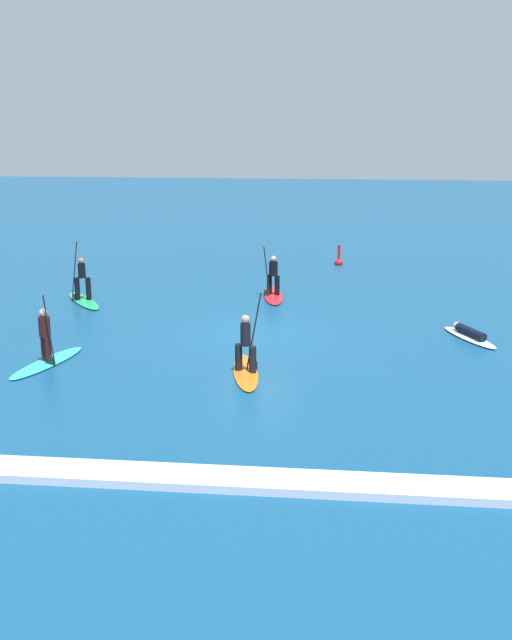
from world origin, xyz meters
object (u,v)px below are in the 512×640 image
(surfer_on_green_board, at_px, (83,293))
(surfer_on_orange_board, at_px, (246,359))
(surfer_on_white_board, at_px, (469,335))
(marker_buoy, at_px, (339,261))
(surfer_on_red_board, at_px, (273,287))
(surfer_on_teal_board, at_px, (46,351))

(surfer_on_green_board, distance_m, surfer_on_orange_board, 10.53)
(surfer_on_white_board, relative_size, marker_buoy, 2.49)
(marker_buoy, bearing_deg, surfer_on_red_board, -111.48)
(surfer_on_orange_board, xyz_separation_m, marker_buoy, (2.69, 16.05, -0.23))
(surfer_on_white_board, bearing_deg, surfer_on_green_board, 49.97)
(surfer_on_red_board, distance_m, marker_buoy, 7.25)
(surfer_on_green_board, bearing_deg, surfer_on_white_board, -139.08)
(surfer_on_green_board, bearing_deg, surfer_on_teal_board, 155.18)
(surfer_on_white_board, bearing_deg, surfer_on_red_board, 26.78)
(surfer_on_green_board, relative_size, surfer_on_white_board, 1.13)
(surfer_on_teal_board, relative_size, surfer_on_orange_board, 1.03)
(surfer_on_green_board, height_order, surfer_on_red_board, surfer_on_green_board)
(marker_buoy, bearing_deg, surfer_on_green_board, -139.77)
(surfer_on_white_board, bearing_deg, surfer_on_teal_board, 80.73)
(marker_buoy, bearing_deg, surfer_on_white_board, -70.61)
(surfer_on_red_board, bearing_deg, surfer_on_teal_board, -40.39)
(surfer_on_orange_board, height_order, marker_buoy, surfer_on_orange_board)
(surfer_on_teal_board, bearing_deg, surfer_on_orange_board, 104.12)
(marker_buoy, bearing_deg, surfer_on_orange_board, -99.51)
(surfer_on_teal_board, height_order, surfer_on_orange_board, surfer_on_orange_board)
(surfer_on_red_board, height_order, marker_buoy, surfer_on_red_board)
(surfer_on_green_board, bearing_deg, marker_buoy, -84.84)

